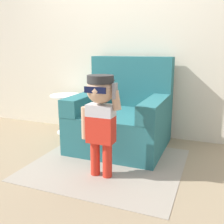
{
  "coord_description": "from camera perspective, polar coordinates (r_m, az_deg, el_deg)",
  "views": [
    {
      "loc": [
        1.15,
        -2.67,
        1.13
      ],
      "look_at": [
        0.2,
        -0.28,
        0.52
      ],
      "focal_mm": 42.0,
      "sensor_mm": 36.0,
      "label": 1
    }
  ],
  "objects": [
    {
      "name": "ground_plane",
      "position": [
        3.12,
        -1.52,
        -7.8
      ],
      "size": [
        10.0,
        10.0,
        0.0
      ],
      "primitive_type": "plane",
      "color": "#998466"
    },
    {
      "name": "wall_back",
      "position": [
        3.53,
        2.79,
        16.2
      ],
      "size": [
        10.0,
        0.05,
        2.6
      ],
      "color": "beige",
      "rests_on": "ground_plane"
    },
    {
      "name": "armchair",
      "position": [
        3.11,
        2.28,
        -1.19
      ],
      "size": [
        1.03,
        0.99,
        1.05
      ],
      "color": "#286B70",
      "rests_on": "ground_plane"
    },
    {
      "name": "person_child",
      "position": [
        2.27,
        -2.52,
        0.3
      ],
      "size": [
        0.38,
        0.28,
        0.92
      ],
      "color": "red",
      "rests_on": "ground_plane"
    },
    {
      "name": "side_table",
      "position": [
        3.64,
        -9.85,
        0.39
      ],
      "size": [
        0.43,
        0.43,
        0.53
      ],
      "color": "white",
      "rests_on": "ground_plane"
    },
    {
      "name": "rug",
      "position": [
        2.71,
        -0.99,
        -11.16
      ],
      "size": [
        1.47,
        1.35,
        0.01
      ],
      "color": "#9E9384",
      "rests_on": "ground_plane"
    }
  ]
}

